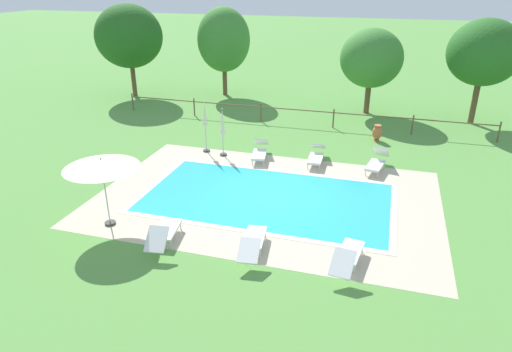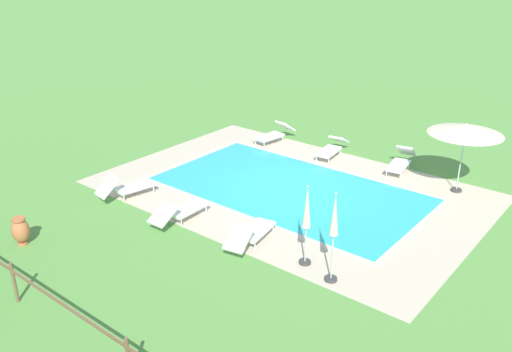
% 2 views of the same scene
% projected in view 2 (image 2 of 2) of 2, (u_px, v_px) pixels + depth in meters
% --- Properties ---
extents(ground_plane, '(160.00, 160.00, 0.00)m').
position_uv_depth(ground_plane, '(290.00, 189.00, 18.64)').
color(ground_plane, '#599342').
extents(pool_deck_paving, '(12.57, 8.47, 0.01)m').
position_uv_depth(pool_deck_paving, '(290.00, 189.00, 18.64)').
color(pool_deck_paving, beige).
rests_on(pool_deck_paving, ground).
extents(swimming_pool_water, '(8.98, 4.88, 0.01)m').
position_uv_depth(swimming_pool_water, '(290.00, 189.00, 18.64)').
color(swimming_pool_water, '#2DB7C6').
rests_on(swimming_pool_water, ground).
extents(pool_coping_rim, '(9.46, 5.36, 0.01)m').
position_uv_depth(pool_coping_rim, '(290.00, 189.00, 18.64)').
color(pool_coping_rim, beige).
rests_on(pool_coping_rim, ground).
extents(sun_lounger_north_near_steps, '(0.67, 2.08, 0.74)m').
position_uv_depth(sun_lounger_north_near_steps, '(181.00, 210.00, 16.33)').
color(sun_lounger_north_near_steps, white).
rests_on(sun_lounger_north_near_steps, ground).
extents(sun_lounger_north_mid, '(0.91, 2.07, 0.83)m').
position_uv_depth(sun_lounger_north_mid, '(401.00, 161.00, 20.03)').
color(sun_lounger_north_mid, white).
rests_on(sun_lounger_north_mid, ground).
extents(sun_lounger_north_far, '(0.96, 2.10, 0.80)m').
position_uv_depth(sun_lounger_north_far, '(251.00, 233.00, 15.04)').
color(sun_lounger_north_far, white).
rests_on(sun_lounger_north_far, ground).
extents(sun_lounger_north_end, '(0.85, 2.08, 0.81)m').
position_uv_depth(sun_lounger_north_end, '(274.00, 134.00, 23.00)').
color(sun_lounger_north_end, white).
rests_on(sun_lounger_north_end, ground).
extents(sun_lounger_south_near_corner, '(0.95, 2.03, 0.90)m').
position_uv_depth(sun_lounger_south_near_corner, '(127.00, 187.00, 17.88)').
color(sun_lounger_south_near_corner, white).
rests_on(sun_lounger_south_near_corner, ground).
extents(sun_lounger_south_mid, '(0.87, 2.13, 0.72)m').
position_uv_depth(sun_lounger_south_mid, '(332.00, 148.00, 21.41)').
color(sun_lounger_south_mid, white).
rests_on(sun_lounger_south_mid, ground).
extents(patio_umbrella_open_foreground, '(2.41, 2.41, 2.41)m').
position_uv_depth(patio_umbrella_open_foreground, '(466.00, 130.00, 17.61)').
color(patio_umbrella_open_foreground, '#383838').
rests_on(patio_umbrella_open_foreground, ground).
extents(patio_umbrella_closed_row_west, '(0.32, 0.32, 2.42)m').
position_uv_depth(patio_umbrella_closed_row_west, '(334.00, 225.00, 12.93)').
color(patio_umbrella_closed_row_west, '#383838').
rests_on(patio_umbrella_closed_row_west, ground).
extents(patio_umbrella_closed_row_mid_west, '(0.32, 0.32, 2.25)m').
position_uv_depth(patio_umbrella_closed_row_mid_west, '(307.00, 216.00, 13.71)').
color(patio_umbrella_closed_row_mid_west, '#383838').
rests_on(patio_umbrella_closed_row_mid_west, ground).
extents(terracotta_urn_near_fence, '(0.49, 0.49, 0.82)m').
position_uv_depth(terracotta_urn_near_fence, '(21.00, 230.00, 15.01)').
color(terracotta_urn_near_fence, '#B7663D').
rests_on(terracotta_urn_near_fence, ground).
extents(perimeter_fence, '(20.58, 0.08, 1.05)m').
position_uv_depth(perimeter_fence, '(64.00, 310.00, 11.27)').
color(perimeter_fence, brown).
rests_on(perimeter_fence, ground).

